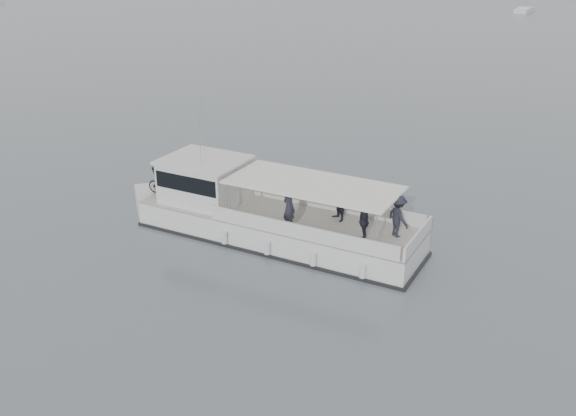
% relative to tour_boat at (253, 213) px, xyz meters
% --- Properties ---
extents(ground, '(1400.00, 1400.00, 0.00)m').
position_rel_tour_boat_xyz_m(ground, '(-3.72, 2.63, -0.98)').
color(ground, '#576066').
rests_on(ground, ground).
extents(tour_boat, '(14.33, 3.71, 6.00)m').
position_rel_tour_boat_xyz_m(tour_boat, '(0.00, 0.00, 0.00)').
color(tour_boat, white).
rests_on(tour_boat, ground).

